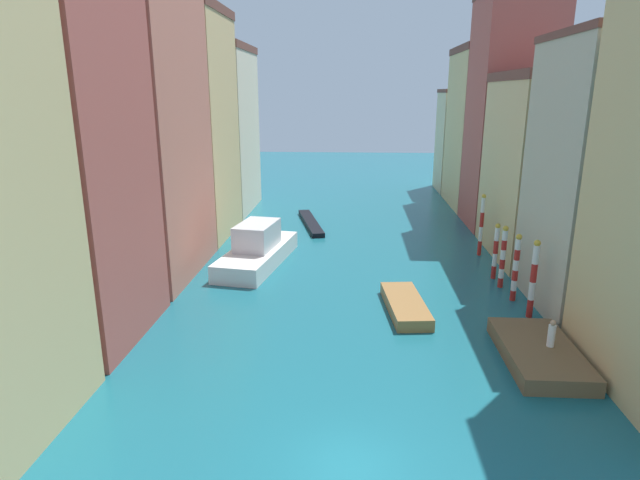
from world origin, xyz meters
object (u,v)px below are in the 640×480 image
(waterfront_dock, at_px, (539,353))
(mooring_pole_0, at_px, (533,278))
(gondola_black, at_px, (311,223))
(mooring_pole_1, at_px, (516,267))
(person_on_dock, at_px, (552,334))
(motorboat_0, at_px, (405,305))
(mooring_pole_2, at_px, (503,256))
(mooring_pole_3, at_px, (496,251))
(mooring_pole_4, at_px, (481,224))
(vaporetto_white, at_px, (258,249))

(waterfront_dock, xyz_separation_m, mooring_pole_0, (1.21, 5.32, 2.03))
(gondola_black, bearing_deg, waterfront_dock, -63.38)
(mooring_pole_0, xyz_separation_m, mooring_pole_1, (-0.22, 2.58, -0.18))
(person_on_dock, relative_size, motorboat_0, 0.22)
(person_on_dock, xyz_separation_m, mooring_pole_2, (0.34, 10.26, 0.78))
(mooring_pole_0, bearing_deg, mooring_pole_3, 93.57)
(person_on_dock, bearing_deg, mooring_pole_1, 86.39)
(waterfront_dock, distance_m, mooring_pole_4, 17.77)
(mooring_pole_0, relative_size, mooring_pole_3, 1.17)
(vaporetto_white, bearing_deg, mooring_pole_1, -19.97)
(person_on_dock, xyz_separation_m, mooring_pole_4, (0.57, 17.61, 1.14))
(person_on_dock, relative_size, mooring_pole_1, 0.31)
(mooring_pole_3, xyz_separation_m, motorboat_0, (-6.81, -6.22, -1.71))
(waterfront_dock, distance_m, mooring_pole_3, 12.15)
(waterfront_dock, height_order, person_on_dock, person_on_dock)
(gondola_black, height_order, motorboat_0, motorboat_0)
(vaporetto_white, bearing_deg, mooring_pole_0, -26.76)
(gondola_black, bearing_deg, vaporetto_white, -103.76)
(vaporetto_white, xyz_separation_m, gondola_black, (3.08, 12.59, -0.93))
(waterfront_dock, height_order, mooring_pole_3, mooring_pole_3)
(mooring_pole_0, distance_m, mooring_pole_3, 6.71)
(person_on_dock, distance_m, gondola_black, 30.30)
(mooring_pole_2, height_order, gondola_black, mooring_pole_2)
(mooring_pole_4, xyz_separation_m, vaporetto_white, (-17.60, -3.33, -1.43))
(person_on_dock, xyz_separation_m, gondola_black, (-13.95, 26.87, -1.21))
(mooring_pole_1, distance_m, mooring_pole_2, 2.37)
(mooring_pole_0, xyz_separation_m, vaporetto_white, (-17.76, 8.95, -1.28))
(mooring_pole_2, distance_m, mooring_pole_3, 1.75)
(waterfront_dock, relative_size, vaporetto_white, 0.61)
(mooring_pole_0, height_order, mooring_pole_3, mooring_pole_0)
(person_on_dock, distance_m, mooring_pole_4, 17.66)
(mooring_pole_2, bearing_deg, mooring_pole_1, -86.11)
(vaporetto_white, bearing_deg, person_on_dock, -39.96)
(mooring_pole_4, bearing_deg, mooring_pole_0, -89.29)
(vaporetto_white, bearing_deg, mooring_pole_2, -13.00)
(mooring_pole_1, xyz_separation_m, mooring_pole_4, (0.07, 9.70, 0.33))
(motorboat_0, bearing_deg, waterfront_dock, -43.88)
(waterfront_dock, xyz_separation_m, mooring_pole_4, (1.06, 17.61, 2.18))
(waterfront_dock, bearing_deg, mooring_pole_2, 85.41)
(mooring_pole_4, relative_size, gondola_black, 0.50)
(mooring_pole_2, bearing_deg, mooring_pole_3, 91.09)
(mooring_pole_0, relative_size, vaporetto_white, 0.44)
(mooring_pole_2, bearing_deg, waterfront_dock, -94.59)
(mooring_pole_1, height_order, mooring_pole_4, mooring_pole_4)
(gondola_black, xyz_separation_m, motorboat_0, (7.45, -21.08, 0.14))
(gondola_black, bearing_deg, mooring_pole_3, -46.19)
(waterfront_dock, relative_size, mooring_pole_3, 1.65)
(waterfront_dock, distance_m, vaporetto_white, 21.87)
(mooring_pole_1, bearing_deg, mooring_pole_0, -85.06)
(waterfront_dock, xyz_separation_m, gondola_black, (-13.47, 26.87, -0.18))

